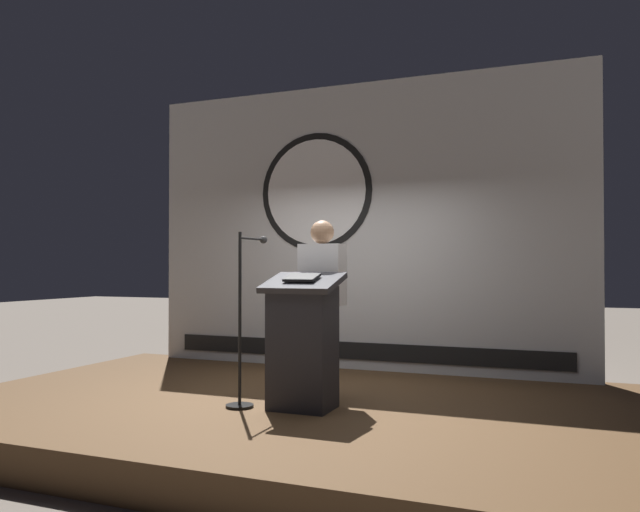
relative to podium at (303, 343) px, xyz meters
The scene contains 6 objects.
ground_plane 0.93m from the podium, 123.57° to the left, with size 40.00×40.00×0.00m, color #6B6056.
stage_platform 0.80m from the podium, 123.57° to the left, with size 6.40×4.00×0.30m, color brown.
banner_display 2.43m from the podium, 95.73° to the left, with size 5.31×0.12×3.39m.
podium is the anchor object (origin of this frame).
speaker_person 0.55m from the podium, 91.08° to the left, with size 0.40×0.26×1.64m.
microphone_stand 0.53m from the podium, behind, with size 0.24×0.60×1.51m.
Camera 1 is at (2.29, -5.17, 1.51)m, focal length 34.85 mm.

